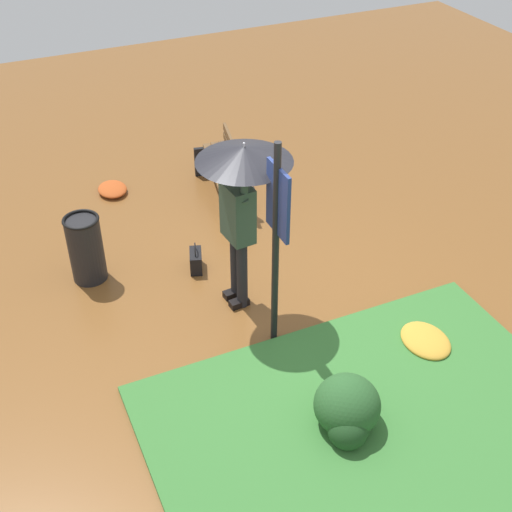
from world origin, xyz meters
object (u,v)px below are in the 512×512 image
(person_with_umbrella, at_px, (241,185))
(handbag, at_px, (196,260))
(trash_bin, at_px, (86,248))
(info_sign_post, at_px, (277,224))
(park_bench, at_px, (225,169))

(person_with_umbrella, bearing_deg, handbag, -162.73)
(person_with_umbrella, height_order, trash_bin, person_with_umbrella)
(trash_bin, bearing_deg, info_sign_post, 40.13)
(handbag, xyz_separation_m, trash_bin, (-0.36, -1.20, 0.29))
(person_with_umbrella, bearing_deg, info_sign_post, 7.71)
(park_bench, bearing_deg, handbag, -33.88)
(park_bench, bearing_deg, person_with_umbrella, -17.54)
(person_with_umbrella, xyz_separation_m, info_sign_post, (0.65, 0.09, -0.11))
(info_sign_post, height_order, handbag, info_sign_post)
(info_sign_post, xyz_separation_m, park_bench, (-2.93, 0.64, -1.04))
(info_sign_post, xyz_separation_m, trash_bin, (-1.83, -1.54, -1.03))
(person_with_umbrella, xyz_separation_m, park_bench, (-2.29, 0.72, -1.15))
(person_with_umbrella, distance_m, handbag, 1.67)
(person_with_umbrella, height_order, handbag, person_with_umbrella)
(park_bench, xyz_separation_m, trash_bin, (1.10, -2.18, 0.02))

